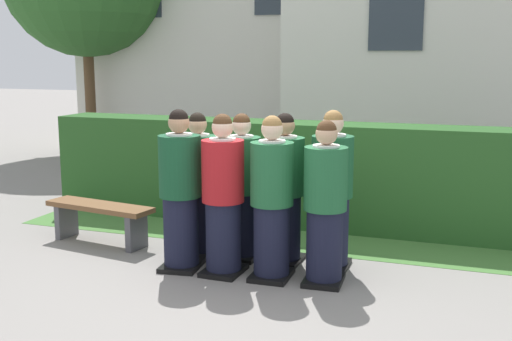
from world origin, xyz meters
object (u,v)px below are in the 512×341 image
Objects in this scene: student_rear_row_2 at (284,192)px; student_rear_row_0 at (199,188)px; student_front_row_0 at (180,194)px; student_rear_row_1 at (242,190)px; student_rear_row_3 at (332,194)px; student_front_row_3 at (325,207)px; student_in_red_blazer at (223,199)px; wooden_bench at (100,215)px; student_front_row_2 at (272,202)px.

student_rear_row_0 is at bearing -177.19° from student_rear_row_2.
student_rear_row_1 is at bearing 48.68° from student_front_row_0.
student_rear_row_3 is (0.52, -0.00, 0.02)m from student_rear_row_2.
student_rear_row_2 reaches higher than student_front_row_3.
student_in_red_blazer is 1.02× the size of student_rear_row_2.
student_in_red_blazer is 1.93m from wooden_bench.
wooden_bench is at bearing -178.93° from student_rear_row_3.
student_front_row_0 is 1.02× the size of student_in_red_blazer.
student_rear_row_3 is (-0.04, 0.48, 0.03)m from student_front_row_3.
student_front_row_2 is (0.51, 0.03, -0.00)m from student_in_red_blazer.
student_front_row_2 is 0.52m from student_rear_row_2.
student_in_red_blazer is 0.72m from student_rear_row_0.
student_front_row_2 reaches higher than student_rear_row_1.
student_rear_row_3 reaches higher than student_rear_row_2.
student_rear_row_1 is at bearing -179.15° from student_rear_row_2.
student_front_row_2 is 2.41m from wooden_bench.
student_front_row_2 is 1.12m from student_rear_row_0.
student_in_red_blazer is at bearing -44.96° from student_rear_row_0.
wooden_bench is at bearing 164.61° from student_in_red_blazer.
student_rear_row_2 is at bearing 2.81° from student_rear_row_0.
student_in_red_blazer reaches higher than wooden_bench.
student_front_row_2 is at bearing -25.03° from student_rear_row_0.
wooden_bench is (-1.80, -0.05, -0.42)m from student_rear_row_1.
student_front_row_3 is at bearing -8.47° from wooden_bench.
student_rear_row_1 is (0.50, 0.04, 0.00)m from student_rear_row_0.
student_rear_row_0 is 0.96× the size of student_rear_row_3.
student_front_row_2 is 1.15× the size of wooden_bench.
student_front_row_0 is 1.05× the size of student_rear_row_0.
wooden_bench is at bearing -178.41° from student_rear_row_1.
student_rear_row_2 is (0.99, 0.05, 0.01)m from student_rear_row_0.
wooden_bench is (-1.81, 0.50, -0.44)m from student_in_red_blazer.
student_in_red_blazer is at bearing -151.16° from student_rear_row_3.
student_front_row_2 is 0.54m from student_front_row_3.
student_rear_row_0 is at bearing -178.34° from student_rear_row_3.
student_rear_row_0 is at bearing 92.73° from student_front_row_0.
student_rear_row_2 is (0.48, 0.56, -0.01)m from student_in_red_blazer.
student_front_row_0 reaches higher than wooden_bench.
student_rear_row_1 is 1.85m from wooden_bench.
student_rear_row_0 is 1.00× the size of student_rear_row_1.
student_rear_row_3 is at bearing 1.66° from student_rear_row_0.
student_front_row_3 is at bearing -40.67° from student_rear_row_2.
student_rear_row_1 is 0.96× the size of student_rear_row_3.
wooden_bench is (-2.32, 0.47, -0.44)m from student_front_row_2.
student_front_row_0 is at bearing -177.40° from student_front_row_3.
student_rear_row_0 is (-0.51, 0.51, -0.02)m from student_in_red_blazer.
student_rear_row_1 reaches higher than student_rear_row_0.
student_in_red_blazer reaches higher than student_rear_row_2.
student_front_row_0 is at bearing -20.45° from wooden_bench.
student_front_row_2 is at bearing -86.99° from student_rear_row_2.
student_rear_row_3 is at bearing 95.19° from student_front_row_3.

